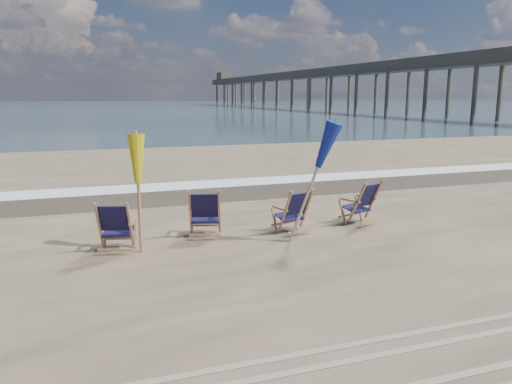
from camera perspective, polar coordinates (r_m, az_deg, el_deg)
ocean at (r=134.72m, az=-18.36°, el=9.28°), size 400.00×400.00×0.00m
surf_foam at (r=15.52m, az=-7.52°, el=0.80°), size 200.00×1.40×0.01m
wet_sand_strip at (r=14.08m, az=-6.24°, el=-0.22°), size 200.00×2.60×0.00m
tire_tracks at (r=5.66m, az=18.04°, el=-18.29°), size 80.00×1.30×0.01m
beach_chair_0 at (r=8.96m, az=-14.18°, el=-3.87°), size 0.78×0.83×0.95m
beach_chair_1 at (r=9.60m, az=-4.23°, el=-2.47°), size 0.81×0.86×0.99m
beach_chair_2 at (r=10.05m, az=5.80°, el=-2.06°), size 0.73×0.78×0.93m
beach_chair_3 at (r=11.00m, az=13.30°, el=-1.04°), size 0.83×0.87×0.98m
umbrella_yellow at (r=8.84m, az=-13.39°, el=2.97°), size 0.30×0.30×2.05m
umbrella_blue at (r=9.07m, az=6.27°, el=5.27°), size 0.30×0.30×2.37m
fishing_pier at (r=90.56m, az=7.74°, el=12.11°), size 4.40×140.00×9.30m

